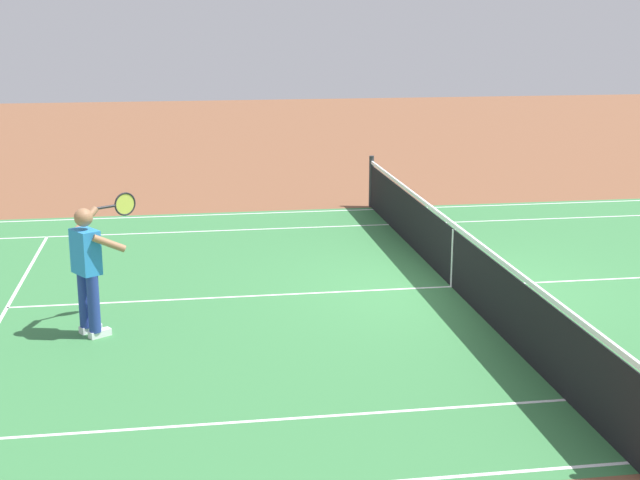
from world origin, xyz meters
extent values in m
plane|color=brown|center=(0.00, 0.00, 0.00)|extent=(60.00, 60.00, 0.00)
cube|color=#387A42|center=(0.00, 0.00, 0.00)|extent=(24.20, 11.40, 0.00)
cube|color=white|center=(0.00, -5.50, 0.00)|extent=(23.80, 0.05, 0.01)
cube|color=white|center=(0.00, 5.50, 0.00)|extent=(23.80, 0.05, 0.01)
cube|color=white|center=(0.00, -4.11, 0.00)|extent=(23.80, 0.05, 0.01)
cube|color=white|center=(0.00, 4.11, 0.00)|extent=(23.80, 0.05, 0.01)
cube|color=white|center=(6.40, 0.00, 0.00)|extent=(0.05, 8.22, 0.01)
cube|color=white|center=(0.00, 0.00, 0.00)|extent=(12.80, 0.05, 0.01)
cylinder|color=#2D2D33|center=(0.00, -5.80, 0.54)|extent=(0.10, 0.10, 1.08)
cube|color=black|center=(0.00, 0.00, 0.44)|extent=(0.02, 11.60, 0.88)
cube|color=white|center=(0.00, 0.00, 0.95)|extent=(0.04, 11.60, 0.06)
cube|color=white|center=(0.00, 0.00, 0.44)|extent=(0.04, 0.06, 0.88)
cylinder|color=navy|center=(5.08, 1.41, 0.45)|extent=(0.15, 0.15, 0.74)
cube|color=white|center=(5.03, 1.37, 0.04)|extent=(0.29, 0.25, 0.09)
cylinder|color=navy|center=(5.21, 1.21, 0.45)|extent=(0.15, 0.15, 0.74)
cube|color=white|center=(5.16, 1.17, 0.04)|extent=(0.29, 0.25, 0.09)
cube|color=#2884D1|center=(5.15, 1.31, 1.10)|extent=(0.41, 0.45, 0.56)
sphere|color=#9E704C|center=(5.15, 1.31, 1.53)|extent=(0.23, 0.23, 0.23)
cylinder|color=#9E704C|center=(4.85, 1.45, 1.23)|extent=(0.42, 0.19, 0.26)
cylinder|color=#9E704C|center=(5.15, 0.98, 1.43)|extent=(0.33, 0.38, 0.30)
cylinder|color=#232326|center=(4.92, 0.75, 1.54)|extent=(0.25, 0.18, 0.04)
torus|color=#232326|center=(4.68, 0.60, 1.54)|extent=(0.28, 0.19, 0.31)
cylinder|color=#C6D84C|center=(4.68, 0.60, 1.54)|extent=(0.23, 0.15, 0.27)
camera|label=1|loc=(3.94, 12.44, 3.99)|focal=50.70mm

